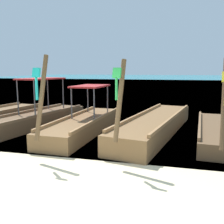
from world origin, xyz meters
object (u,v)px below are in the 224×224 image
object	(u,v)px
longtail_boat_yellow_ribbon	(215,131)
longtail_boat_turquoise_ribbon	(84,124)
longtail_boat_blue_ribbon	(30,120)
longtail_boat_green_ribbon	(156,125)

from	to	relation	value
longtail_boat_yellow_ribbon	longtail_boat_turquoise_ribbon	bearing A→B (deg)	-176.75
longtail_boat_blue_ribbon	longtail_boat_green_ribbon	distance (m)	5.07
longtail_boat_blue_ribbon	longtail_boat_turquoise_ribbon	world-z (taller)	longtail_boat_turquoise_ribbon
longtail_boat_turquoise_ribbon	longtail_boat_yellow_ribbon	world-z (taller)	longtail_boat_turquoise_ribbon
longtail_boat_green_ribbon	longtail_boat_blue_ribbon	bearing A→B (deg)	-176.06
longtail_boat_yellow_ribbon	longtail_boat_green_ribbon	bearing A→B (deg)	172.60
longtail_boat_turquoise_ribbon	longtail_boat_yellow_ribbon	size ratio (longest dim) A/B	1.08
longtail_boat_blue_ribbon	longtail_boat_green_ribbon	size ratio (longest dim) A/B	0.95
longtail_boat_blue_ribbon	longtail_boat_turquoise_ribbon	size ratio (longest dim) A/B	1.13
longtail_boat_turquoise_ribbon	longtail_boat_green_ribbon	world-z (taller)	longtail_boat_turquoise_ribbon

